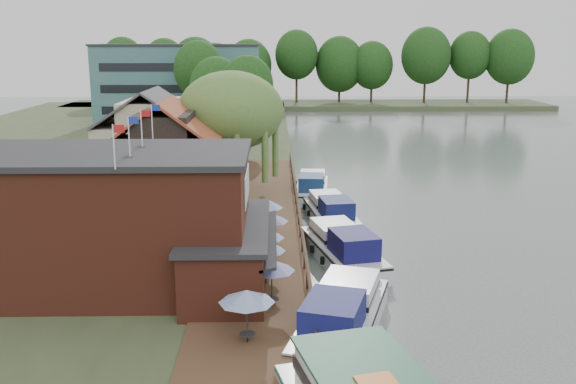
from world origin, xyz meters
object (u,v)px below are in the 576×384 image
object	(u,v)px
pub	(140,219)
umbrella_5	(268,217)
umbrella_3	(264,249)
cottage_a	(167,157)
umbrella_2	(265,262)
umbrella_4	(270,231)
cruiser_1	(343,243)
cottage_c	(207,125)
umbrella_0	(247,316)
cruiser_3	(312,184)
cruiser_0	(342,309)
willow	(231,135)
cottage_b	(152,138)
hotel_block	(180,83)
cruiser_2	(331,208)
umbrella_1	(272,283)

from	to	relation	value
pub	umbrella_5	distance (m)	11.24
umbrella_3	cottage_a	bearing A→B (deg)	119.93
cottage_a	umbrella_2	world-z (taller)	cottage_a
umbrella_4	cruiser_1	bearing A→B (deg)	7.90
cruiser_1	pub	bearing A→B (deg)	-164.42
cruiser_1	cottage_c	bearing A→B (deg)	99.27
umbrella_0	cruiser_3	size ratio (longest dim) A/B	0.25
umbrella_0	cruiser_0	size ratio (longest dim) A/B	0.22
umbrella_5	cruiser_3	distance (m)	15.57
cottage_c	cruiser_3	size ratio (longest dim) A/B	0.88
umbrella_5	cruiser_1	distance (m)	5.50
cottage_a	cruiser_3	world-z (taller)	cottage_a
umbrella_3	willow	bearing A→B (deg)	99.29
cottage_b	cruiser_1	xyz separation A→B (m)	(15.31, -18.89, -3.97)
pub	willow	xyz separation A→B (m)	(3.50, 20.00, 1.56)
hotel_block	cottage_c	bearing A→B (deg)	-77.80
umbrella_5	cruiser_0	world-z (taller)	umbrella_5
umbrella_4	umbrella_5	bearing A→B (deg)	92.32
cottage_a	cruiser_1	distance (m)	15.70
umbrella_2	umbrella_3	distance (m)	2.29
pub	cottage_a	size ratio (longest dim) A/B	2.33
cottage_b	cruiser_3	distance (m)	15.00
cruiser_0	cruiser_1	world-z (taller)	cruiser_0
willow	cruiser_0	world-z (taller)	willow
willow	umbrella_4	distance (m)	15.39
cruiser_2	umbrella_1	bearing A→B (deg)	-111.29
umbrella_1	cruiser_1	xyz separation A→B (m)	(4.44, 9.29, -1.01)
cottage_c	cruiser_0	distance (m)	39.75
pub	willow	bearing A→B (deg)	80.07
umbrella_2	cruiser_2	xyz separation A→B (m)	(4.81, 15.26, -1.09)
pub	umbrella_4	size ratio (longest dim) A/B	8.42
cottage_b	cruiser_3	bearing A→B (deg)	-4.61
umbrella_3	cruiser_1	bearing A→B (deg)	39.44
umbrella_1	umbrella_5	distance (m)	11.96
cottage_b	cruiser_2	world-z (taller)	cottage_b
cottage_c	hotel_block	bearing A→B (deg)	102.20
umbrella_5	umbrella_3	bearing A→B (deg)	-91.54
pub	willow	size ratio (longest dim) A/B	1.92
umbrella_0	cruiser_2	bearing A→B (deg)	75.97
cruiser_2	umbrella_2	bearing A→B (deg)	-115.04
umbrella_4	umbrella_3	bearing A→B (deg)	-95.29
umbrella_0	cruiser_1	xyz separation A→B (m)	(5.49, 13.10, -1.01)
cottage_c	willow	bearing A→B (deg)	-75.96
cottage_c	umbrella_1	world-z (taller)	cottage_c
cottage_c	umbrella_4	bearing A→B (deg)	-76.70
umbrella_3	hotel_block	bearing A→B (deg)	101.83
umbrella_1	cruiser_1	world-z (taller)	umbrella_1
cruiser_2	cruiser_3	xyz separation A→B (m)	(-0.95, 8.77, -0.02)
willow	umbrella_4	xyz separation A→B (m)	(3.24, -14.53, -3.93)
willow	cruiser_0	xyz separation A→B (m)	(6.69, -24.22, -4.87)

